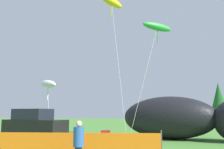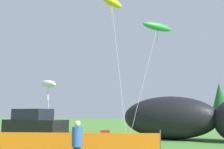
{
  "view_description": "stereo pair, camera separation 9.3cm",
  "coord_description": "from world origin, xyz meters",
  "px_view_note": "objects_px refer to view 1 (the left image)",
  "views": [
    {
      "loc": [
        5.85,
        -12.59,
        1.91
      ],
      "look_at": [
        0.28,
        4.99,
        4.69
      ],
      "focal_mm": 40.0,
      "sensor_mm": 36.0,
      "label": 1
    },
    {
      "loc": [
        5.94,
        -12.56,
        1.91
      ],
      "look_at": [
        0.28,
        4.99,
        4.69
      ],
      "focal_mm": 40.0,
      "sensor_mm": 36.0,
      "label": 2
    }
  ],
  "objects_px": {
    "inflatable_cat": "(182,119)",
    "kite_green_fish": "(157,27)",
    "folding_chair": "(106,138)",
    "kite_yellow_hero": "(112,2)",
    "kite_white_ghost": "(48,84)",
    "spectator_in_blue_shirt": "(79,143)",
    "parked_car": "(34,126)"
  },
  "relations": [
    {
      "from": "folding_chair",
      "to": "kite_yellow_hero",
      "type": "relative_size",
      "value": 0.09
    },
    {
      "from": "folding_chair",
      "to": "kite_green_fish",
      "type": "xyz_separation_m",
      "value": [
        2.02,
        6.67,
        8.1
      ]
    },
    {
      "from": "spectator_in_blue_shirt",
      "to": "kite_yellow_hero",
      "type": "height_order",
      "value": "kite_yellow_hero"
    },
    {
      "from": "parked_car",
      "to": "kite_white_ghost",
      "type": "relative_size",
      "value": 0.98
    },
    {
      "from": "parked_car",
      "to": "spectator_in_blue_shirt",
      "type": "distance_m",
      "value": 9.12
    },
    {
      "from": "kite_yellow_hero",
      "to": "kite_white_ghost",
      "type": "distance_m",
      "value": 8.2
    },
    {
      "from": "inflatable_cat",
      "to": "kite_yellow_hero",
      "type": "bearing_deg",
      "value": -158.95
    },
    {
      "from": "inflatable_cat",
      "to": "kite_green_fish",
      "type": "bearing_deg",
      "value": 158.34
    },
    {
      "from": "kite_green_fish",
      "to": "kite_yellow_hero",
      "type": "bearing_deg",
      "value": -146.59
    },
    {
      "from": "spectator_in_blue_shirt",
      "to": "kite_green_fish",
      "type": "distance_m",
      "value": 14.03
    },
    {
      "from": "folding_chair",
      "to": "spectator_in_blue_shirt",
      "type": "distance_m",
      "value": 5.0
    },
    {
      "from": "spectator_in_blue_shirt",
      "to": "kite_yellow_hero",
      "type": "distance_m",
      "value": 13.51
    },
    {
      "from": "inflatable_cat",
      "to": "folding_chair",
      "type": "bearing_deg",
      "value": -115.22
    },
    {
      "from": "inflatable_cat",
      "to": "kite_yellow_hero",
      "type": "xyz_separation_m",
      "value": [
        -4.86,
        -1.16,
        8.89
      ]
    },
    {
      "from": "folding_chair",
      "to": "kite_yellow_hero",
      "type": "xyz_separation_m",
      "value": [
        -1.16,
        4.57,
        9.74
      ]
    },
    {
      "from": "inflatable_cat",
      "to": "spectator_in_blue_shirt",
      "type": "bearing_deg",
      "value": -97.99
    },
    {
      "from": "spectator_in_blue_shirt",
      "to": "kite_green_fish",
      "type": "bearing_deg",
      "value": 83.58
    },
    {
      "from": "inflatable_cat",
      "to": "kite_white_ghost",
      "type": "height_order",
      "value": "kite_white_ghost"
    },
    {
      "from": "spectator_in_blue_shirt",
      "to": "kite_white_ghost",
      "type": "xyz_separation_m",
      "value": [
        -7.31,
        9.67,
        3.27
      ]
    },
    {
      "from": "inflatable_cat",
      "to": "kite_yellow_hero",
      "type": "relative_size",
      "value": 0.84
    },
    {
      "from": "kite_green_fish",
      "to": "kite_white_ghost",
      "type": "distance_m",
      "value": 9.91
    },
    {
      "from": "parked_car",
      "to": "inflatable_cat",
      "type": "bearing_deg",
      "value": 32.64
    },
    {
      "from": "kite_yellow_hero",
      "to": "kite_green_fish",
      "type": "bearing_deg",
      "value": 33.41
    },
    {
      "from": "kite_white_ghost",
      "to": "inflatable_cat",
      "type": "bearing_deg",
      "value": 5.53
    },
    {
      "from": "parked_car",
      "to": "kite_green_fish",
      "type": "bearing_deg",
      "value": 42.33
    },
    {
      "from": "folding_chair",
      "to": "inflatable_cat",
      "type": "bearing_deg",
      "value": 113.27
    },
    {
      "from": "folding_chair",
      "to": "parked_car",
      "type": "bearing_deg",
      "value": -140.32
    },
    {
      "from": "parked_car",
      "to": "kite_green_fish",
      "type": "xyz_separation_m",
      "value": [
        7.61,
        5.02,
        7.63
      ]
    },
    {
      "from": "inflatable_cat",
      "to": "kite_green_fish",
      "type": "relative_size",
      "value": 1.01
    },
    {
      "from": "parked_car",
      "to": "folding_chair",
      "type": "distance_m",
      "value": 5.85
    },
    {
      "from": "folding_chair",
      "to": "kite_green_fish",
      "type": "bearing_deg",
      "value": 129.25
    },
    {
      "from": "folding_chair",
      "to": "kite_green_fish",
      "type": "relative_size",
      "value": 0.1
    }
  ]
}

